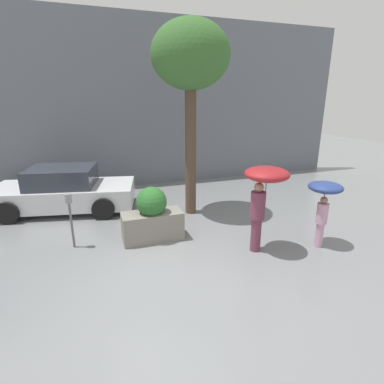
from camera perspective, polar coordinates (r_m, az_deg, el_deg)
The scene contains 8 objects.
ground_plane at distance 5.94m, azimuth -4.97°, elevation -15.20°, with size 40.00×40.00×0.00m, color slate.
building_facade at distance 11.44m, azimuth -13.73°, elevation 15.94°, with size 18.00×0.30×6.00m.
planter_box at distance 7.03m, azimuth -7.60°, elevation -4.75°, with size 1.39×0.70×1.29m.
person_adult at distance 6.33m, azimuth 13.56°, elevation 1.10°, with size 0.92×0.92×1.87m.
person_child at distance 7.09m, azimuth 23.91°, elevation -0.73°, with size 0.73×0.73×1.48m.
parked_car_near at distance 9.58m, azimuth -23.21°, elevation 0.20°, with size 4.25×2.53×1.30m.
street_tree at distance 8.28m, azimuth -0.29°, elevation 23.91°, with size 2.02×2.02×5.11m.
parking_meter at distance 6.99m, azimuth -22.27°, elevation -3.11°, with size 0.14×0.14×1.25m.
Camera 1 is at (-1.15, -4.88, 3.19)m, focal length 28.00 mm.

